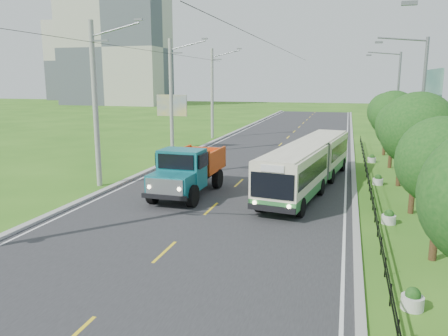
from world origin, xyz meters
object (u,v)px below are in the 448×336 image
at_px(tree_third, 418,133).
at_px(tree_fifth, 394,117).
at_px(pole_near, 96,104).
at_px(planter_near, 389,218).
at_px(pole_mid, 172,97).
at_px(planter_far, 372,159).
at_px(tree_second, 442,166).
at_px(tree_back, 387,114).
at_px(pole_far, 212,93).
at_px(streetlight_mid, 419,108).
at_px(planter_front, 413,300).
at_px(dump_truck, 188,168).
at_px(planter_mid, 378,180).
at_px(tree_fourth, 403,129).
at_px(billboard_right, 432,97).
at_px(bus, 309,161).
at_px(streetlight_far, 396,99).
at_px(billboard_left, 172,109).

xyz_separation_m(tree_third, tree_fifth, (-0.00, 12.00, -0.13)).
bearing_deg(pole_near, planter_near, -10.09).
relative_size(pole_mid, planter_far, 14.93).
xyz_separation_m(tree_second, tree_fifth, (0.00, 18.00, 0.33)).
xyz_separation_m(tree_third, tree_back, (-0.00, 18.00, -0.33)).
distance_m(pole_far, streetlight_mid, 26.80).
distance_m(pole_mid, planter_front, 28.92).
bearing_deg(dump_truck, planter_mid, 28.72).
height_order(tree_second, planter_mid, tree_second).
distance_m(tree_fourth, billboard_right, 6.59).
bearing_deg(tree_second, dump_truck, 152.34).
bearing_deg(pole_near, billboard_right, 28.14).
xyz_separation_m(planter_front, bus, (-4.19, 13.86, 1.39)).
relative_size(streetlight_far, billboard_right, 1.24).
relative_size(streetlight_mid, bus, 0.62).
distance_m(tree_second, tree_back, 24.00).
distance_m(pole_far, tree_fifth, 22.25).
height_order(planter_near, dump_truck, dump_truck).
xyz_separation_m(tree_fourth, tree_fifth, (0.00, 6.00, 0.27)).
bearing_deg(pole_mid, streetlight_far, 20.32).
distance_m(planter_near, planter_far, 16.00).
relative_size(planter_near, bus, 0.05).
distance_m(pole_mid, tree_second, 26.20).
relative_size(streetlight_mid, streetlight_far, 1.00).
bearing_deg(tree_second, tree_fourth, 90.00).
bearing_deg(planter_far, streetlight_far, 71.20).
relative_size(pole_near, streetlight_far, 1.10).
bearing_deg(planter_mid, billboard_left, 151.08).
bearing_deg(bus, dump_truck, -143.68).
xyz_separation_m(pole_mid, streetlight_far, (18.90, 7.00, -0.19)).
distance_m(tree_third, planter_front, 10.87).
xyz_separation_m(streetlight_far, planter_mid, (-2.04, -14.00, -4.62)).
bearing_deg(tree_back, billboard_left, -173.69).
relative_size(tree_third, bus, 0.41).
relative_size(tree_fourth, streetlight_mid, 0.60).
bearing_deg(tree_second, pole_near, 159.26).
bearing_deg(pole_near, tree_fifth, 31.59).
distance_m(streetlight_mid, planter_front, 16.78).
relative_size(streetlight_mid, planter_mid, 13.54).
bearing_deg(planter_mid, pole_mid, 157.46).
height_order(planter_mid, billboard_right, billboard_right).
distance_m(planter_front, billboard_left, 31.88).
height_order(tree_back, billboard_left, tree_back).
relative_size(tree_third, tree_fifth, 1.03).
distance_m(streetlight_far, dump_truck, 23.61).
relative_size(pole_far, planter_far, 14.93).
relative_size(pole_far, billboard_left, 1.92).
xyz_separation_m(tree_fourth, billboard_left, (-19.36, 9.86, 0.28)).
relative_size(pole_near, planter_front, 14.93).
bearing_deg(streetlight_mid, dump_truck, -156.40).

